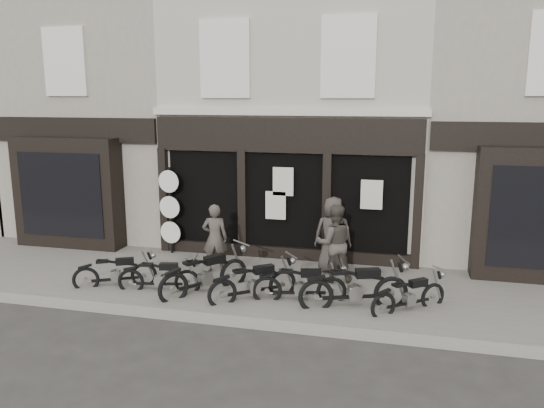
% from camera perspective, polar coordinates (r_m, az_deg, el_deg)
% --- Properties ---
extents(ground_plane, '(90.00, 90.00, 0.00)m').
position_cam_1_polar(ground_plane, '(11.89, -1.82, -10.45)').
color(ground_plane, '#2D2B28').
rests_on(ground_plane, ground).
extents(pavement, '(30.00, 4.20, 0.12)m').
position_cam_1_polar(pavement, '(12.68, -0.72, -8.73)').
color(pavement, '#615D56').
rests_on(pavement, ground_plane).
extents(kerb, '(30.00, 0.25, 0.13)m').
position_cam_1_polar(kerb, '(10.76, -3.65, -12.54)').
color(kerb, gray).
rests_on(kerb, ground_plane).
extents(central_building, '(7.30, 6.22, 8.34)m').
position_cam_1_polar(central_building, '(16.84, 3.60, 10.25)').
color(central_building, '#B4AB9A').
rests_on(central_building, ground).
extents(neighbour_left, '(5.60, 6.73, 8.34)m').
position_cam_1_polar(neighbour_left, '(18.97, -15.97, 9.85)').
color(neighbour_left, gray).
rests_on(neighbour_left, ground).
extents(neighbour_right, '(5.60, 6.73, 8.34)m').
position_cam_1_polar(neighbour_right, '(16.86, 25.61, 9.02)').
color(neighbour_right, gray).
rests_on(neighbour_right, ground).
extents(motorcycle_0, '(1.76, 1.11, 0.92)m').
position_cam_1_polar(motorcycle_0, '(12.96, -16.41, -7.33)').
color(motorcycle_0, black).
rests_on(motorcycle_0, ground).
extents(motorcycle_1, '(1.89, 0.65, 0.91)m').
position_cam_1_polar(motorcycle_1, '(12.41, -11.94, -7.96)').
color(motorcycle_1, black).
rests_on(motorcycle_1, ground).
extents(motorcycle_2, '(1.64, 1.96, 1.10)m').
position_cam_1_polar(motorcycle_2, '(12.14, -7.15, -7.86)').
color(motorcycle_2, black).
rests_on(motorcycle_2, ground).
extents(motorcycle_3, '(1.76, 1.51, 1.00)m').
position_cam_1_polar(motorcycle_3, '(11.67, -1.92, -8.79)').
color(motorcycle_3, black).
rests_on(motorcycle_3, ground).
extents(motorcycle_4, '(2.02, 0.73, 0.98)m').
position_cam_1_polar(motorcycle_4, '(11.58, 3.08, -9.00)').
color(motorcycle_4, black).
rests_on(motorcycle_4, ground).
extents(motorcycle_5, '(2.25, 1.11, 1.13)m').
position_cam_1_polar(motorcycle_5, '(11.35, 8.94, -9.26)').
color(motorcycle_5, black).
rests_on(motorcycle_5, ground).
extents(motorcycle_6, '(1.58, 1.35, 0.90)m').
position_cam_1_polar(motorcycle_6, '(11.44, 14.58, -9.81)').
color(motorcycle_6, black).
rests_on(motorcycle_6, ground).
extents(man_left, '(0.69, 0.52, 1.72)m').
position_cam_1_polar(man_left, '(13.31, -6.16, -3.65)').
color(man_left, '#464139').
rests_on(man_left, pavement).
extents(man_centre, '(1.05, 0.91, 1.86)m').
position_cam_1_polar(man_centre, '(12.62, 6.73, -4.18)').
color(man_centre, '#453E38').
rests_on(man_centre, pavement).
extents(man_right, '(0.99, 0.70, 1.90)m').
position_cam_1_polar(man_right, '(13.29, 6.57, -3.27)').
color(man_right, '#393430').
rests_on(man_right, pavement).
extents(advert_sign_post, '(0.62, 0.40, 2.55)m').
position_cam_1_polar(advert_sign_post, '(14.98, -10.89, -1.06)').
color(advert_sign_post, black).
rests_on(advert_sign_post, ground).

